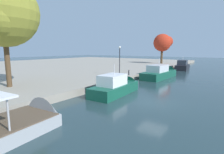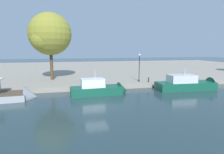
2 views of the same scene
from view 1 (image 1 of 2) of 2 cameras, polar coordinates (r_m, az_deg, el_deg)
name	(u,v)px [view 1 (image 1 of 2)]	position (r m, az deg, el deg)	size (l,w,h in m)	color
ground_plane	(153,103)	(16.75, 13.11, -8.15)	(220.00, 220.00, 0.00)	#23383D
motor_yacht_2	(117,88)	(19.82, 1.78, -3.43)	(7.98, 2.91, 4.19)	#14513D
motor_yacht_3	(161,74)	(32.00, 15.44, 1.06)	(9.94, 3.39, 4.36)	#14513D
motor_yacht_4	(183,67)	(47.13, 21.93, 3.15)	(8.17, 3.22, 3.98)	black
mooring_bollard_0	(129,72)	(28.71, 5.46, 1.53)	(0.22, 0.22, 0.81)	#2D2D33
lamp_post	(120,59)	(27.89, 2.48, 5.71)	(0.34, 0.34, 4.60)	black
tree_0	(5,12)	(22.42, -31.31, 17.39)	(7.25, 7.25, 11.55)	#4C3823
tree_1	(163,43)	(55.03, 16.15, 10.56)	(5.12, 5.38, 8.66)	#4C3823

